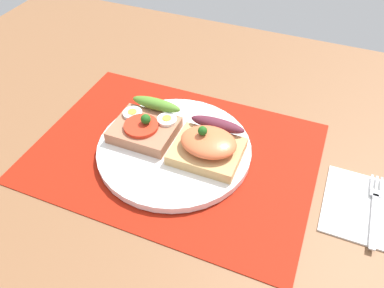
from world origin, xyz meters
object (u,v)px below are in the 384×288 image
at_px(sandwich_egg_tomato, 146,125).
at_px(sandwich_salmon, 209,144).
at_px(napkin, 379,213).
at_px(fork, 375,207).
at_px(plate, 174,149).

xyz_separation_m(sandwich_egg_tomato, sandwich_salmon, (0.11, -0.01, 0.00)).
height_order(napkin, fork, fork).
height_order(plate, napkin, plate).
distance_m(plate, fork, 0.30).
height_order(plate, sandwich_salmon, sandwich_salmon).
bearing_deg(napkin, plate, 179.29).
xyz_separation_m(plate, sandwich_egg_tomato, (-0.05, 0.01, 0.02)).
bearing_deg(sandwich_salmon, fork, -1.00).
bearing_deg(napkin, sandwich_egg_tomato, 177.21).
xyz_separation_m(napkin, fork, (-0.01, 0.00, 0.00)).
xyz_separation_m(sandwich_egg_tomato, napkin, (0.36, -0.02, -0.03)).
height_order(plate, fork, plate).
bearing_deg(plate, fork, 0.08).
bearing_deg(napkin, sandwich_salmon, 178.07).
xyz_separation_m(plate, sandwich_salmon, (0.06, 0.00, 0.03)).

